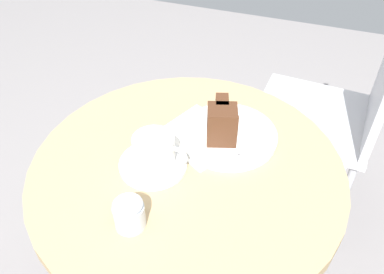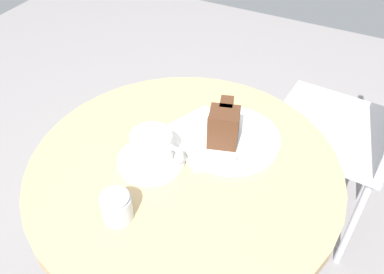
{
  "view_description": "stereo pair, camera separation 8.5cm",
  "coord_description": "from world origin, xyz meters",
  "px_view_note": "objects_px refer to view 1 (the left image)",
  "views": [
    {
      "loc": [
        0.2,
        -0.55,
        1.31
      ],
      "look_at": [
        -0.0,
        0.05,
        0.74
      ],
      "focal_mm": 38.0,
      "sensor_mm": 36.0,
      "label": 1
    },
    {
      "loc": [
        0.28,
        -0.52,
        1.31
      ],
      "look_at": [
        -0.0,
        0.05,
        0.74
      ],
      "focal_mm": 38.0,
      "sensor_mm": 36.0,
      "label": 2
    }
  ],
  "objects_px": {
    "sugar_pot": "(129,213)",
    "coffee_cup": "(155,150)",
    "napkin": "(202,135)",
    "cake_slice": "(222,123)",
    "teaspoon": "(168,172)",
    "fork": "(242,150)",
    "cafe_chair": "(344,105)",
    "cake_plate": "(228,135)",
    "saucer": "(153,164)"
  },
  "relations": [
    {
      "from": "coffee_cup",
      "to": "cafe_chair",
      "type": "relative_size",
      "value": 0.13
    },
    {
      "from": "coffee_cup",
      "to": "teaspoon",
      "type": "distance_m",
      "value": 0.05
    },
    {
      "from": "teaspoon",
      "to": "cake_slice",
      "type": "relative_size",
      "value": 0.95
    },
    {
      "from": "coffee_cup",
      "to": "cake_plate",
      "type": "bearing_deg",
      "value": 48.25
    },
    {
      "from": "teaspoon",
      "to": "fork",
      "type": "distance_m",
      "value": 0.17
    },
    {
      "from": "saucer",
      "to": "cake_slice",
      "type": "distance_m",
      "value": 0.17
    },
    {
      "from": "teaspoon",
      "to": "fork",
      "type": "xyz_separation_m",
      "value": [
        0.13,
        0.11,
        0.0
      ]
    },
    {
      "from": "saucer",
      "to": "fork",
      "type": "distance_m",
      "value": 0.19
    },
    {
      "from": "saucer",
      "to": "sugar_pot",
      "type": "relative_size",
      "value": 2.19
    },
    {
      "from": "fork",
      "to": "sugar_pot",
      "type": "bearing_deg",
      "value": -19.21
    },
    {
      "from": "teaspoon",
      "to": "cafe_chair",
      "type": "relative_size",
      "value": 0.12
    },
    {
      "from": "coffee_cup",
      "to": "cake_plate",
      "type": "height_order",
      "value": "coffee_cup"
    },
    {
      "from": "coffee_cup",
      "to": "cake_slice",
      "type": "bearing_deg",
      "value": 48.21
    },
    {
      "from": "teaspoon",
      "to": "cake_plate",
      "type": "relative_size",
      "value": 0.46
    },
    {
      "from": "cake_plate",
      "to": "napkin",
      "type": "distance_m",
      "value": 0.06
    },
    {
      "from": "teaspoon",
      "to": "cafe_chair",
      "type": "height_order",
      "value": "cafe_chair"
    },
    {
      "from": "cake_plate",
      "to": "cake_slice",
      "type": "height_order",
      "value": "cake_slice"
    },
    {
      "from": "coffee_cup",
      "to": "napkin",
      "type": "bearing_deg",
      "value": 62.91
    },
    {
      "from": "cake_plate",
      "to": "napkin",
      "type": "height_order",
      "value": "cake_plate"
    },
    {
      "from": "cafe_chair",
      "to": "sugar_pot",
      "type": "relative_size",
      "value": 13.38
    },
    {
      "from": "saucer",
      "to": "cake_slice",
      "type": "height_order",
      "value": "cake_slice"
    },
    {
      "from": "cake_slice",
      "to": "napkin",
      "type": "bearing_deg",
      "value": 179.11
    },
    {
      "from": "sugar_pot",
      "to": "coffee_cup",
      "type": "bearing_deg",
      "value": 95.62
    },
    {
      "from": "saucer",
      "to": "sugar_pot",
      "type": "distance_m",
      "value": 0.15
    },
    {
      "from": "napkin",
      "to": "sugar_pot",
      "type": "distance_m",
      "value": 0.28
    },
    {
      "from": "saucer",
      "to": "cake_slice",
      "type": "xyz_separation_m",
      "value": [
        0.11,
        0.12,
        0.05
      ]
    },
    {
      "from": "cake_slice",
      "to": "sugar_pot",
      "type": "height_order",
      "value": "cake_slice"
    },
    {
      "from": "saucer",
      "to": "cafe_chair",
      "type": "relative_size",
      "value": 0.16
    },
    {
      "from": "coffee_cup",
      "to": "cake_plate",
      "type": "xyz_separation_m",
      "value": [
        0.12,
        0.13,
        -0.04
      ]
    },
    {
      "from": "teaspoon",
      "to": "cake_slice",
      "type": "height_order",
      "value": "cake_slice"
    },
    {
      "from": "teaspoon",
      "to": "cafe_chair",
      "type": "bearing_deg",
      "value": 140.2
    },
    {
      "from": "cafe_chair",
      "to": "napkin",
      "type": "bearing_deg",
      "value": -29.48
    },
    {
      "from": "fork",
      "to": "sugar_pot",
      "type": "height_order",
      "value": "sugar_pot"
    },
    {
      "from": "sugar_pot",
      "to": "cake_slice",
      "type": "bearing_deg",
      "value": 71.4
    },
    {
      "from": "sugar_pot",
      "to": "napkin",
      "type": "bearing_deg",
      "value": 80.36
    },
    {
      "from": "saucer",
      "to": "fork",
      "type": "height_order",
      "value": "fork"
    },
    {
      "from": "fork",
      "to": "napkin",
      "type": "xyz_separation_m",
      "value": [
        -0.1,
        0.03,
        -0.01
      ]
    },
    {
      "from": "cake_slice",
      "to": "fork",
      "type": "distance_m",
      "value": 0.07
    },
    {
      "from": "saucer",
      "to": "coffee_cup",
      "type": "xyz_separation_m",
      "value": [
        0.0,
        0.0,
        0.04
      ]
    },
    {
      "from": "saucer",
      "to": "fork",
      "type": "relative_size",
      "value": 1.0
    },
    {
      "from": "coffee_cup",
      "to": "sugar_pot",
      "type": "distance_m",
      "value": 0.15
    },
    {
      "from": "cake_plate",
      "to": "fork",
      "type": "distance_m",
      "value": 0.06
    },
    {
      "from": "napkin",
      "to": "sugar_pot",
      "type": "xyz_separation_m",
      "value": [
        -0.05,
        -0.27,
        0.03
      ]
    },
    {
      "from": "coffee_cup",
      "to": "saucer",
      "type": "bearing_deg",
      "value": -145.69
    },
    {
      "from": "teaspoon",
      "to": "fork",
      "type": "relative_size",
      "value": 0.7
    },
    {
      "from": "fork",
      "to": "cake_slice",
      "type": "bearing_deg",
      "value": -106.46
    },
    {
      "from": "fork",
      "to": "napkin",
      "type": "relative_size",
      "value": 0.65
    },
    {
      "from": "coffee_cup",
      "to": "cake_slice",
      "type": "distance_m",
      "value": 0.16
    },
    {
      "from": "cafe_chair",
      "to": "cake_plate",
      "type": "bearing_deg",
      "value": -25.21
    },
    {
      "from": "saucer",
      "to": "fork",
      "type": "bearing_deg",
      "value": 28.77
    }
  ]
}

